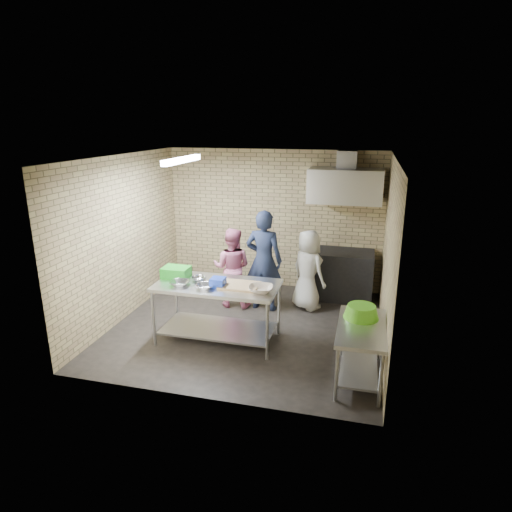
% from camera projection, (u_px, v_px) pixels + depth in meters
% --- Properties ---
extents(floor, '(4.20, 4.20, 0.00)m').
position_uv_depth(floor, '(247.00, 327.00, 7.19)').
color(floor, black).
rests_on(floor, ground).
extents(ceiling, '(4.20, 4.20, 0.00)m').
position_uv_depth(ceiling, '(246.00, 157.00, 6.40)').
color(ceiling, black).
rests_on(ceiling, ground).
extents(back_wall, '(4.20, 0.06, 2.70)m').
position_uv_depth(back_wall, '(274.00, 220.00, 8.65)').
color(back_wall, tan).
rests_on(back_wall, ground).
extents(front_wall, '(4.20, 0.06, 2.70)m').
position_uv_depth(front_wall, '(199.00, 294.00, 4.94)').
color(front_wall, tan).
rests_on(front_wall, ground).
extents(left_wall, '(0.06, 4.00, 2.70)m').
position_uv_depth(left_wall, '(124.00, 238.00, 7.29)').
color(left_wall, tan).
rests_on(left_wall, ground).
extents(right_wall, '(0.06, 4.00, 2.70)m').
position_uv_depth(right_wall, '(388.00, 257.00, 6.30)').
color(right_wall, tan).
rests_on(right_wall, ground).
extents(prep_table, '(1.81, 0.91, 0.91)m').
position_uv_depth(prep_table, '(218.00, 312.00, 6.64)').
color(prep_table, silver).
rests_on(prep_table, floor).
extents(side_counter, '(0.60, 1.20, 0.75)m').
position_uv_depth(side_counter, '(360.00, 353.00, 5.64)').
color(side_counter, silver).
rests_on(side_counter, floor).
extents(stove, '(1.20, 0.70, 0.90)m').
position_uv_depth(stove, '(340.00, 275.00, 8.27)').
color(stove, black).
rests_on(stove, floor).
extents(range_hood, '(1.30, 0.60, 0.60)m').
position_uv_depth(range_hood, '(345.00, 186.00, 7.83)').
color(range_hood, silver).
rests_on(range_hood, back_wall).
extents(hood_duct, '(0.35, 0.30, 0.30)m').
position_uv_depth(hood_duct, '(347.00, 159.00, 7.84)').
color(hood_duct, '#A5A8AD').
rests_on(hood_duct, back_wall).
extents(wall_shelf, '(0.80, 0.20, 0.04)m').
position_uv_depth(wall_shelf, '(362.00, 195.00, 7.99)').
color(wall_shelf, '#3F2B19').
rests_on(wall_shelf, back_wall).
extents(fluorescent_fixture, '(0.10, 1.25, 0.08)m').
position_uv_depth(fluorescent_fixture, '(182.00, 160.00, 6.65)').
color(fluorescent_fixture, white).
rests_on(fluorescent_fixture, ceiling).
extents(green_crate, '(0.40, 0.30, 0.16)m').
position_uv_depth(green_crate, '(176.00, 272.00, 6.76)').
color(green_crate, green).
rests_on(green_crate, prep_table).
extents(blue_tub, '(0.20, 0.20, 0.13)m').
position_uv_depth(blue_tub, '(218.00, 282.00, 6.39)').
color(blue_tub, blue).
rests_on(blue_tub, prep_table).
extents(cutting_board, '(0.55, 0.42, 0.03)m').
position_uv_depth(cutting_board, '(239.00, 285.00, 6.41)').
color(cutting_board, tan).
rests_on(cutting_board, prep_table).
extents(mixing_bowl_a, '(0.31, 0.31, 0.07)m').
position_uv_depth(mixing_bowl_a, '(180.00, 283.00, 6.43)').
color(mixing_bowl_a, '#A9ADB0').
rests_on(mixing_bowl_a, prep_table).
extents(mixing_bowl_b, '(0.24, 0.24, 0.07)m').
position_uv_depth(mixing_bowl_b, '(199.00, 279.00, 6.62)').
color(mixing_bowl_b, '#B4B7BB').
rests_on(mixing_bowl_b, prep_table).
extents(mixing_bowl_c, '(0.29, 0.29, 0.06)m').
position_uv_depth(mixing_bowl_c, '(205.00, 286.00, 6.32)').
color(mixing_bowl_c, silver).
rests_on(mixing_bowl_c, prep_table).
extents(ceramic_bowl, '(0.39, 0.39, 0.09)m').
position_uv_depth(ceramic_bowl, '(261.00, 289.00, 6.19)').
color(ceramic_bowl, '#C1AF9A').
rests_on(ceramic_bowl, prep_table).
extents(green_basin, '(0.46, 0.46, 0.17)m').
position_uv_depth(green_basin, '(361.00, 312.00, 5.74)').
color(green_basin, '#59C626').
rests_on(green_basin, side_counter).
extents(bottle_red, '(0.07, 0.07, 0.18)m').
position_uv_depth(bottle_red, '(348.00, 188.00, 8.01)').
color(bottle_red, '#B22619').
rests_on(bottle_red, wall_shelf).
extents(bottle_green, '(0.06, 0.06, 0.15)m').
position_uv_depth(bottle_green, '(371.00, 190.00, 7.92)').
color(bottle_green, green).
rests_on(bottle_green, wall_shelf).
extents(man_navy, '(0.68, 0.47, 1.78)m').
position_uv_depth(man_navy, '(264.00, 261.00, 7.64)').
color(man_navy, '#161937').
rests_on(man_navy, floor).
extents(woman_pink, '(0.71, 0.57, 1.43)m').
position_uv_depth(woman_pink, '(232.00, 268.00, 7.83)').
color(woman_pink, '#D36F9A').
rests_on(woman_pink, floor).
extents(woman_white, '(0.83, 0.78, 1.42)m').
position_uv_depth(woman_white, '(308.00, 270.00, 7.72)').
color(woman_white, silver).
rests_on(woman_white, floor).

